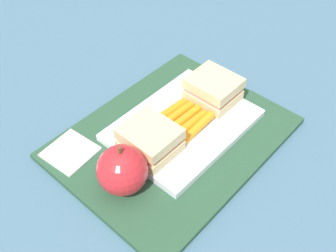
{
  "coord_description": "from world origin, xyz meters",
  "views": [
    {
      "loc": [
        0.33,
        0.29,
        0.49
      ],
      "look_at": [
        0.01,
        0.0,
        0.04
      ],
      "focal_mm": 42.62,
      "sensor_mm": 36.0,
      "label": 1
    }
  ],
  "objects_px": {
    "sandwich_half_right": "(150,139)",
    "paper_napkin": "(70,152)",
    "food_tray": "(183,125)",
    "sandwich_half_left": "(213,89)",
    "apple": "(122,170)",
    "carrot_sticks_bundle": "(183,119)"
  },
  "relations": [
    {
      "from": "sandwich_half_right",
      "to": "paper_napkin",
      "type": "xyz_separation_m",
      "value": [
        0.08,
        -0.1,
        -0.03
      ]
    },
    {
      "from": "food_tray",
      "to": "sandwich_half_right",
      "type": "height_order",
      "value": "sandwich_half_right"
    },
    {
      "from": "sandwich_half_left",
      "to": "food_tray",
      "type": "bearing_deg",
      "value": 0.0
    },
    {
      "from": "apple",
      "to": "sandwich_half_left",
      "type": "bearing_deg",
      "value": -176.7
    },
    {
      "from": "food_tray",
      "to": "carrot_sticks_bundle",
      "type": "height_order",
      "value": "carrot_sticks_bundle"
    },
    {
      "from": "carrot_sticks_bundle",
      "to": "paper_napkin",
      "type": "distance_m",
      "value": 0.19
    },
    {
      "from": "sandwich_half_left",
      "to": "apple",
      "type": "xyz_separation_m",
      "value": [
        0.22,
        0.01,
        0.0
      ]
    },
    {
      "from": "sandwich_half_right",
      "to": "carrot_sticks_bundle",
      "type": "xyz_separation_m",
      "value": [
        -0.08,
        -0.0,
        -0.02
      ]
    },
    {
      "from": "carrot_sticks_bundle",
      "to": "paper_napkin",
      "type": "height_order",
      "value": "carrot_sticks_bundle"
    },
    {
      "from": "food_tray",
      "to": "carrot_sticks_bundle",
      "type": "bearing_deg",
      "value": -99.16
    },
    {
      "from": "sandwich_half_left",
      "to": "paper_napkin",
      "type": "bearing_deg",
      "value": -22.01
    },
    {
      "from": "sandwich_half_right",
      "to": "sandwich_half_left",
      "type": "bearing_deg",
      "value": 180.0
    },
    {
      "from": "apple",
      "to": "paper_napkin",
      "type": "relative_size",
      "value": 1.2
    },
    {
      "from": "carrot_sticks_bundle",
      "to": "apple",
      "type": "height_order",
      "value": "apple"
    },
    {
      "from": "sandwich_half_left",
      "to": "carrot_sticks_bundle",
      "type": "relative_size",
      "value": 1.03
    },
    {
      "from": "sandwich_half_left",
      "to": "sandwich_half_right",
      "type": "relative_size",
      "value": 1.0
    },
    {
      "from": "carrot_sticks_bundle",
      "to": "paper_napkin",
      "type": "bearing_deg",
      "value": -30.96
    },
    {
      "from": "sandwich_half_right",
      "to": "food_tray",
      "type": "bearing_deg",
      "value": 180.0
    },
    {
      "from": "food_tray",
      "to": "carrot_sticks_bundle",
      "type": "relative_size",
      "value": 2.95
    },
    {
      "from": "paper_napkin",
      "to": "food_tray",
      "type": "bearing_deg",
      "value": 148.99
    },
    {
      "from": "food_tray",
      "to": "sandwich_half_left",
      "type": "xyz_separation_m",
      "value": [
        -0.08,
        0.0,
        0.03
      ]
    },
    {
      "from": "sandwich_half_left",
      "to": "carrot_sticks_bundle",
      "type": "bearing_deg",
      "value": -0.14
    }
  ]
}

